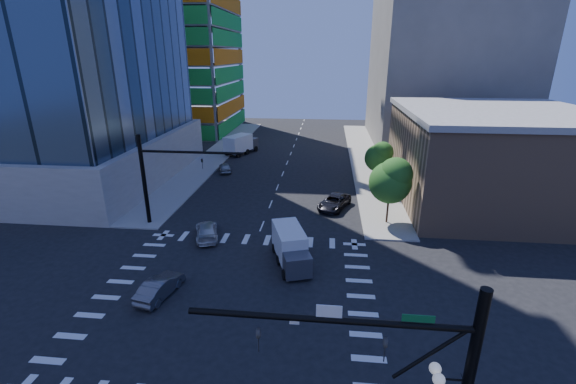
# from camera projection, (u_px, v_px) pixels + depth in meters

# --- Properties ---
(ground) EXTENTS (160.00, 160.00, 0.00)m
(ground) POSITION_uv_depth(u_px,v_px,m) (234.00, 297.00, 27.31)
(ground) COLOR black
(ground) RESTS_ON ground
(road_markings) EXTENTS (20.00, 20.00, 0.01)m
(road_markings) POSITION_uv_depth(u_px,v_px,m) (234.00, 297.00, 27.31)
(road_markings) COLOR silver
(road_markings) RESTS_ON ground
(sidewalk_ne) EXTENTS (5.00, 60.00, 0.15)m
(sidewalk_ne) POSITION_uv_depth(u_px,v_px,m) (365.00, 158.00, 63.51)
(sidewalk_ne) COLOR gray
(sidewalk_ne) RESTS_ON ground
(sidewalk_nw) EXTENTS (5.00, 60.00, 0.15)m
(sidewalk_nw) POSITION_uv_depth(u_px,v_px,m) (217.00, 154.00, 65.94)
(sidewalk_nw) COLOR gray
(sidewalk_nw) RESTS_ON ground
(construction_building) EXTENTS (25.16, 34.50, 70.60)m
(construction_building) POSITION_uv_depth(u_px,v_px,m) (169.00, 11.00, 79.62)
(construction_building) COLOR slate
(construction_building) RESTS_ON ground
(commercial_building) EXTENTS (20.50, 22.50, 10.60)m
(commercial_building) POSITION_uv_depth(u_px,v_px,m) (493.00, 156.00, 43.67)
(commercial_building) COLOR #8E6E52
(commercial_building) RESTS_ON ground
(bg_building_ne) EXTENTS (24.00, 30.00, 28.00)m
(bg_building_ne) POSITION_uv_depth(u_px,v_px,m) (442.00, 67.00, 71.42)
(bg_building_ne) COLOR #67615C
(bg_building_ne) RESTS_ON ground
(signal_mast_nw) EXTENTS (10.20, 0.40, 9.00)m
(signal_mast_nw) POSITION_uv_depth(u_px,v_px,m) (158.00, 172.00, 37.19)
(signal_mast_nw) COLOR black
(signal_mast_nw) RESTS_ON sidewalk_nw
(tree_south) EXTENTS (4.16, 4.16, 6.82)m
(tree_south) POSITION_uv_depth(u_px,v_px,m) (392.00, 180.00, 37.51)
(tree_south) COLOR #382316
(tree_south) RESTS_ON sidewalk_ne
(tree_north) EXTENTS (3.54, 3.52, 5.78)m
(tree_north) POSITION_uv_depth(u_px,v_px,m) (380.00, 156.00, 48.95)
(tree_north) COLOR #382316
(tree_north) RESTS_ON sidewalk_ne
(car_nb_far) EXTENTS (4.26, 5.84, 1.48)m
(car_nb_far) POSITION_uv_depth(u_px,v_px,m) (334.00, 202.00, 42.79)
(car_nb_far) COLOR black
(car_nb_far) RESTS_ON ground
(car_sb_near) EXTENTS (3.38, 5.19, 1.40)m
(car_sb_near) POSITION_uv_depth(u_px,v_px,m) (207.00, 231.00, 35.93)
(car_sb_near) COLOR silver
(car_sb_near) RESTS_ON ground
(car_sb_mid) EXTENTS (2.79, 4.28, 1.35)m
(car_sb_mid) POSITION_uv_depth(u_px,v_px,m) (225.00, 167.00, 56.04)
(car_sb_mid) COLOR #96999D
(car_sb_mid) RESTS_ON ground
(car_sb_cross) EXTENTS (2.34, 4.50, 1.41)m
(car_sb_cross) POSITION_uv_depth(u_px,v_px,m) (160.00, 287.00, 27.24)
(car_sb_cross) COLOR #504F54
(car_sb_cross) RESTS_ON ground
(box_truck_near) EXTENTS (3.87, 5.84, 2.83)m
(box_truck_near) POSITION_uv_depth(u_px,v_px,m) (291.00, 251.00, 31.12)
(box_truck_near) COLOR black
(box_truck_near) RESTS_ON ground
(box_truck_far) EXTENTS (5.00, 6.83, 3.30)m
(box_truck_far) POSITION_uv_depth(u_px,v_px,m) (242.00, 145.00, 66.28)
(box_truck_far) COLOR black
(box_truck_far) RESTS_ON ground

